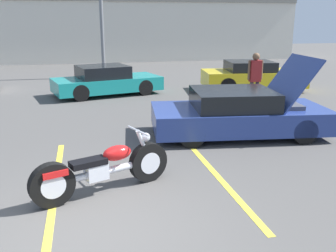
{
  "coord_description": "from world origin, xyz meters",
  "views": [
    {
      "loc": [
        0.11,
        -4.65,
        2.81
      ],
      "look_at": [
        1.71,
        2.33,
        0.8
      ],
      "focal_mm": 40.0,
      "sensor_mm": 36.0,
      "label": 1
    }
  ],
  "objects": [
    {
      "name": "parking_stripe_foreground",
      "position": [
        -0.48,
        1.7,
        0.0
      ],
      "size": [
        0.12,
        4.66,
        0.01
      ],
      "primitive_type": "cube",
      "color": "yellow",
      "rests_on": "ground"
    },
    {
      "name": "parking_stripe_middle",
      "position": [
        2.47,
        1.7,
        0.0
      ],
      "size": [
        0.12,
        4.66,
        0.01
      ],
      "primitive_type": "cube",
      "color": "yellow",
      "rests_on": "ground"
    },
    {
      "name": "spectator_midground",
      "position": [
        5.64,
        6.69,
        1.1
      ],
      "size": [
        0.52,
        0.24,
        1.82
      ],
      "color": "#333338",
      "rests_on": "ground"
    },
    {
      "name": "motorcycle",
      "position": [
        0.35,
        1.28,
        0.42
      ],
      "size": [
        2.35,
        1.11,
        1.0
      ],
      "rotation": [
        0.0,
        0.0,
        0.37
      ],
      "color": "black",
      "rests_on": "ground"
    },
    {
      "name": "parked_car_mid_row",
      "position": [
        1.0,
        10.14,
        0.54
      ],
      "size": [
        4.41,
        2.74,
        1.15
      ],
      "rotation": [
        0.0,
        0.0,
        0.24
      ],
      "color": "teal",
      "rests_on": "ground"
    },
    {
      "name": "show_car_hood_open",
      "position": [
        3.92,
        3.9,
        0.57
      ],
      "size": [
        4.54,
        2.45,
        1.98
      ],
      "rotation": [
        0.0,
        0.0,
        -0.12
      ],
      "color": "navy",
      "rests_on": "ground"
    },
    {
      "name": "ground_plane",
      "position": [
        0.0,
        0.0,
        0.0
      ],
      "size": [
        80.0,
        80.0,
        0.0
      ],
      "primitive_type": "plane",
      "color": "#514F4C"
    },
    {
      "name": "far_building",
      "position": [
        0.0,
        23.86,
        2.34
      ],
      "size": [
        32.0,
        4.2,
        4.4
      ],
      "color": "beige",
      "rests_on": "ground"
    },
    {
      "name": "parked_car_right_row",
      "position": [
        7.03,
        9.78,
        0.59
      ],
      "size": [
        4.32,
        2.39,
        1.22
      ],
      "rotation": [
        0.0,
        0.0,
        -0.13
      ],
      "color": "yellow",
      "rests_on": "ground"
    }
  ]
}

